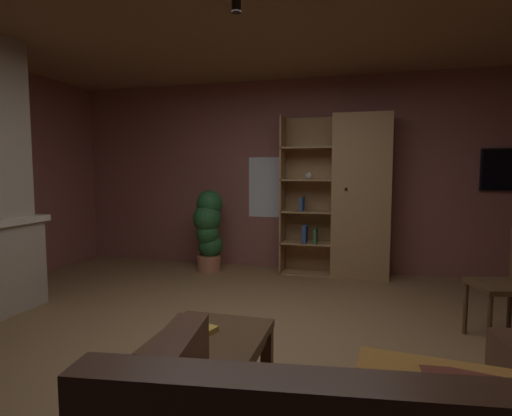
{
  "coord_description": "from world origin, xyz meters",
  "views": [
    {
      "loc": [
        0.86,
        -2.8,
        1.35
      ],
      "look_at": [
        0.0,
        0.4,
        1.05
      ],
      "focal_mm": 28.36,
      "sensor_mm": 36.0,
      "label": 1
    }
  ],
  "objects_px": {
    "coffee_table": "(211,348)",
    "table_book_0": "(205,329)",
    "bookshelf_cabinet": "(354,197)",
    "potted_floor_plant": "(209,228)"
  },
  "relations": [
    {
      "from": "coffee_table",
      "to": "potted_floor_plant",
      "type": "xyz_separation_m",
      "value": [
        -1.18,
        2.95,
        0.27
      ]
    },
    {
      "from": "coffee_table",
      "to": "table_book_0",
      "type": "relative_size",
      "value": 4.88
    },
    {
      "from": "bookshelf_cabinet",
      "to": "coffee_table",
      "type": "distance_m",
      "value": 3.32
    },
    {
      "from": "bookshelf_cabinet",
      "to": "coffee_table",
      "type": "relative_size",
      "value": 3.04
    },
    {
      "from": "coffee_table",
      "to": "table_book_0",
      "type": "distance_m",
      "value": 0.12
    },
    {
      "from": "bookshelf_cabinet",
      "to": "potted_floor_plant",
      "type": "relative_size",
      "value": 1.88
    },
    {
      "from": "bookshelf_cabinet",
      "to": "potted_floor_plant",
      "type": "height_order",
      "value": "bookshelf_cabinet"
    },
    {
      "from": "bookshelf_cabinet",
      "to": "coffee_table",
      "type": "height_order",
      "value": "bookshelf_cabinet"
    },
    {
      "from": "coffee_table",
      "to": "potted_floor_plant",
      "type": "relative_size",
      "value": 0.62
    },
    {
      "from": "bookshelf_cabinet",
      "to": "table_book_0",
      "type": "distance_m",
      "value": 3.27
    }
  ]
}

